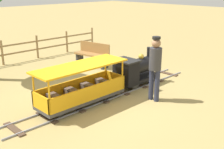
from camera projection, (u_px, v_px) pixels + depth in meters
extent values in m
plane|color=#A38C51|center=(103.00, 97.00, 7.33)|extent=(60.00, 60.00, 0.00)
cube|color=gray|center=(103.00, 92.00, 7.63)|extent=(0.03, 6.05, 0.04)
cube|color=gray|center=(115.00, 97.00, 7.31)|extent=(0.03, 6.05, 0.04)
cube|color=#4C3828|center=(14.00, 129.00, 5.71)|extent=(0.72, 0.14, 0.03)
cube|color=#4C3828|center=(47.00, 117.00, 6.21)|extent=(0.72, 0.14, 0.03)
cube|color=#4C3828|center=(74.00, 107.00, 6.72)|extent=(0.72, 0.14, 0.03)
cube|color=#4C3828|center=(98.00, 99.00, 7.22)|extent=(0.72, 0.14, 0.03)
cube|color=#4C3828|center=(119.00, 91.00, 7.72)|extent=(0.72, 0.14, 0.03)
cube|color=#4C3828|center=(137.00, 84.00, 8.23)|extent=(0.72, 0.14, 0.03)
cube|color=#4C3828|center=(153.00, 79.00, 8.73)|extent=(0.72, 0.14, 0.03)
cube|color=#4C3828|center=(167.00, 73.00, 9.23)|extent=(0.72, 0.14, 0.03)
cube|color=black|center=(137.00, 78.00, 8.16)|extent=(0.60, 1.40, 0.10)
cylinder|color=black|center=(142.00, 65.00, 8.19)|extent=(0.44, 0.85, 0.44)
cylinder|color=#B7932D|center=(151.00, 62.00, 8.47)|extent=(0.37, 0.02, 0.37)
cylinder|color=black|center=(149.00, 52.00, 8.28)|extent=(0.12, 0.12, 0.26)
sphere|color=#B7932D|center=(141.00, 56.00, 8.07)|extent=(0.16, 0.16, 0.16)
cube|color=black|center=(126.00, 71.00, 7.74)|extent=(0.60, 0.45, 0.55)
cube|color=black|center=(126.00, 60.00, 7.65)|extent=(0.68, 0.53, 0.04)
sphere|color=#F2EAB2|center=(152.00, 54.00, 8.41)|extent=(0.10, 0.10, 0.10)
cylinder|color=#2D2D2D|center=(139.00, 74.00, 8.56)|extent=(0.05, 0.32, 0.32)
cylinder|color=#2D2D2D|center=(151.00, 78.00, 8.23)|extent=(0.05, 0.32, 0.32)
cylinder|color=#2D2D2D|center=(123.00, 79.00, 8.10)|extent=(0.05, 0.32, 0.32)
cylinder|color=#2D2D2D|center=(135.00, 83.00, 7.77)|extent=(0.05, 0.32, 0.32)
cube|color=#3F3F3F|center=(82.00, 98.00, 6.82)|extent=(0.68, 2.25, 0.08)
cube|color=orange|center=(74.00, 86.00, 6.97)|extent=(0.04, 2.25, 0.35)
cube|color=orange|center=(90.00, 93.00, 6.54)|extent=(0.04, 2.25, 0.35)
cube|color=orange|center=(114.00, 79.00, 7.49)|extent=(0.68, 0.04, 0.35)
cube|color=orange|center=(41.00, 103.00, 6.02)|extent=(0.68, 0.04, 0.35)
cylinder|color=orange|center=(106.00, 70.00, 7.62)|extent=(0.04, 0.04, 0.75)
cylinder|color=orange|center=(122.00, 75.00, 7.20)|extent=(0.04, 0.04, 0.75)
cylinder|color=orange|center=(34.00, 90.00, 6.19)|extent=(0.04, 0.04, 0.75)
cylinder|color=orange|center=(50.00, 98.00, 5.77)|extent=(0.04, 0.04, 0.75)
cube|color=orange|center=(81.00, 66.00, 6.57)|extent=(0.78, 2.35, 0.04)
cube|color=brown|center=(56.00, 100.00, 6.29)|extent=(0.52, 0.20, 0.24)
cube|color=brown|center=(74.00, 95.00, 6.61)|extent=(0.52, 0.20, 0.24)
cube|color=brown|center=(90.00, 89.00, 6.93)|extent=(0.52, 0.20, 0.24)
cube|color=brown|center=(104.00, 85.00, 7.26)|extent=(0.52, 0.20, 0.24)
cylinder|color=#262626|center=(100.00, 88.00, 7.52)|extent=(0.04, 0.24, 0.24)
cylinder|color=#262626|center=(112.00, 93.00, 7.19)|extent=(0.04, 0.24, 0.24)
cylinder|color=#262626|center=(48.00, 105.00, 6.47)|extent=(0.04, 0.24, 0.24)
cylinder|color=#262626|center=(61.00, 112.00, 6.14)|extent=(0.04, 0.24, 0.24)
cylinder|color=#282D47|center=(151.00, 84.00, 7.11)|extent=(0.12, 0.12, 0.80)
cylinder|color=#282D47|center=(157.00, 86.00, 6.99)|extent=(0.12, 0.12, 0.80)
cylinder|color=#333338|center=(155.00, 59.00, 6.84)|extent=(0.30, 0.30, 0.55)
sphere|color=#936B4C|center=(156.00, 43.00, 6.72)|extent=(0.22, 0.22, 0.22)
cylinder|color=black|center=(156.00, 38.00, 6.68)|extent=(0.20, 0.20, 0.06)
cube|color=olive|center=(92.00, 55.00, 9.99)|extent=(1.35, 0.62, 0.06)
cube|color=olive|center=(95.00, 48.00, 10.07)|extent=(1.29, 0.27, 0.40)
cube|color=#333333|center=(105.00, 63.00, 9.74)|extent=(0.14, 0.33, 0.42)
cube|color=#333333|center=(80.00, 58.00, 10.37)|extent=(0.14, 0.33, 0.42)
cylinder|color=#93754C|center=(2.00, 53.00, 10.12)|extent=(0.08, 0.08, 0.90)
cylinder|color=#93754C|center=(37.00, 47.00, 11.06)|extent=(0.08, 0.08, 0.90)
cylinder|color=#93754C|center=(67.00, 42.00, 12.00)|extent=(0.08, 0.08, 0.90)
cylinder|color=#93754C|center=(92.00, 38.00, 12.94)|extent=(0.08, 0.08, 0.90)
cube|color=#93754C|center=(20.00, 44.00, 10.52)|extent=(0.04, 7.05, 0.06)
cube|color=#93754C|center=(21.00, 52.00, 10.62)|extent=(0.04, 7.05, 0.06)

